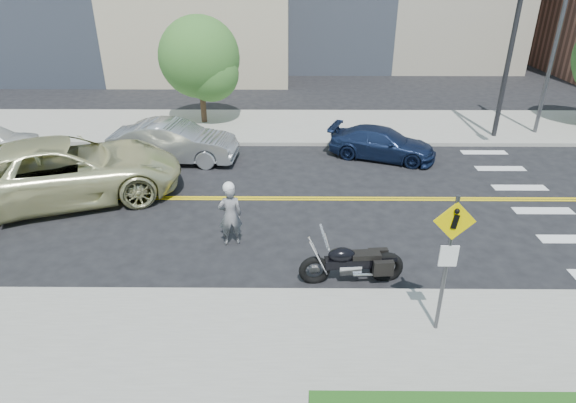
% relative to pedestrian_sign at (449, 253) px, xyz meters
% --- Properties ---
extents(ground_plane, '(120.00, 120.00, 0.00)m').
position_rel_pedestrian_sign_xyz_m(ground_plane, '(-4.20, 6.31, -1.96)').
color(ground_plane, black).
rests_on(ground_plane, ground).
extents(sidewalk_near, '(60.00, 5.00, 0.15)m').
position_rel_pedestrian_sign_xyz_m(sidewalk_near, '(-4.20, -1.19, -1.89)').
color(sidewalk_near, '#9E9B91').
rests_on(sidewalk_near, ground_plane).
extents(sidewalk_far, '(60.00, 5.00, 0.15)m').
position_rel_pedestrian_sign_xyz_m(sidewalk_far, '(-4.20, 13.81, -1.89)').
color(sidewalk_far, '#9E9B91').
rests_on(sidewalk_far, ground_plane).
extents(lamp_post, '(0.16, 0.16, 8.00)m').
position_rel_pedestrian_sign_xyz_m(lamp_post, '(7.80, 12.81, 2.19)').
color(lamp_post, '#4C4C51').
rests_on(lamp_post, sidewalk_far).
extents(traffic_light, '(0.28, 4.50, 7.00)m').
position_rel_pedestrian_sign_xyz_m(traffic_light, '(5.80, 11.39, 2.71)').
color(traffic_light, black).
rests_on(traffic_light, sidewalk_far).
extents(pedestrian_sign, '(0.78, 0.08, 3.00)m').
position_rel_pedestrian_sign_xyz_m(pedestrian_sign, '(0.00, 0.00, 0.00)').
color(pedestrian_sign, '#4C4C51').
rests_on(pedestrian_sign, sidewalk_near).
extents(motorcyclist, '(0.71, 0.55, 1.83)m').
position_rel_pedestrian_sign_xyz_m(motorcyclist, '(-4.59, 3.53, -1.05)').
color(motorcyclist, silver).
rests_on(motorcyclist, ground).
extents(motorcycle, '(2.46, 0.92, 1.47)m').
position_rel_pedestrian_sign_xyz_m(motorcycle, '(-1.53, 1.83, -1.23)').
color(motorcycle, black).
rests_on(motorcycle, ground).
extents(suv, '(7.84, 5.66, 1.98)m').
position_rel_pedestrian_sign_xyz_m(suv, '(-10.11, 6.23, -0.97)').
color(suv, beige).
rests_on(suv, ground).
extents(parked_car_silver, '(4.81, 1.97, 1.55)m').
position_rel_pedestrian_sign_xyz_m(parked_car_silver, '(-7.42, 9.58, -1.19)').
color(parked_car_silver, gray).
rests_on(parked_car_silver, ground).
extents(parked_car_blue, '(4.41, 2.99, 1.19)m').
position_rel_pedestrian_sign_xyz_m(parked_car_blue, '(0.54, 10.00, -1.37)').
color(parked_car_blue, '#18274A').
rests_on(parked_car_blue, ground).
extents(tree_far_a, '(3.59, 3.59, 4.91)m').
position_rel_pedestrian_sign_xyz_m(tree_far_a, '(-7.08, 14.23, 1.15)').
color(tree_far_a, '#382619').
rests_on(tree_far_a, ground).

